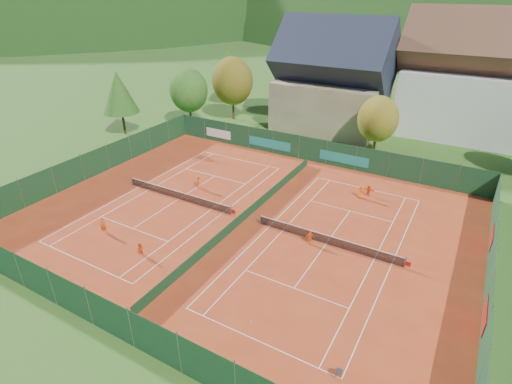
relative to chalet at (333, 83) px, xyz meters
The scene contains 28 objects.
ground 30.87m from the chalet, 84.29° to the right, with size 600.00×600.00×0.00m, color #2D571B.
clay_pad 30.87m from the chalet, 84.29° to the right, with size 40.00×32.00×0.01m, color #A33418.
court_markings_left 31.12m from the chalet, 99.46° to the right, with size 11.03×23.83×0.00m.
court_markings_right 32.63m from the chalet, 69.86° to the right, with size 11.03×23.83×0.00m.
tennis_net_left 31.00m from the chalet, 99.17° to the right, with size 13.30×0.10×1.02m.
tennis_net_right 32.59m from the chalet, 69.60° to the right, with size 13.30×0.10×1.02m.
court_divider 30.77m from the chalet, 84.29° to the right, with size 0.03×28.80×1.00m.
fence_north 15.14m from the chalet, 79.70° to the right, with size 40.00×0.10×3.00m.
fence_south 46.38m from the chalet, 86.27° to the right, with size 40.00×0.04×3.00m.
fence_west 34.86m from the chalet, 119.54° to the right, with size 0.04×32.00×3.00m.
fence_east 38.11m from the chalet, 52.48° to the right, with size 0.09×32.00×3.00m.
chalet is the anchor object (origin of this frame).
hotel_block_a 19.94m from the chalet, 17.53° to the left, with size 21.60×11.00×17.25m.
tree_west_front 21.51m from the chalet, 152.24° to the right, with size 5.72×5.72×8.69m.
tree_west_mid 15.53m from the chalet, 165.07° to the right, with size 6.44×6.44×9.78m.
tree_west_back 21.38m from the chalet, 169.22° to the left, with size 5.60×5.60×10.00m.
tree_center 12.19m from the chalet, 41.63° to the right, with size 5.01×5.01×7.60m.
tree_west_side 30.81m from the chalet, 144.25° to the right, with size 5.04×5.04×9.00m.
mountain_backdrop 211.04m from the chalet, 81.19° to the left, with size 820.00×530.00×242.00m.
ball_hopper 45.48m from the chalet, 68.79° to the right, with size 0.34×0.34×0.80m.
loose_ball_0 38.88m from the chalet, 100.30° to the right, with size 0.07×0.07×0.07m, color #CCD833.
loose_ball_1 42.48m from the chalet, 76.31° to the right, with size 0.07×0.07×0.07m, color #CCD833.
player_left_near 39.11m from the chalet, 100.01° to the right, with size 0.56×0.37×1.53m, color #D64E13.
player_left_mid 39.47m from the chalet, 92.14° to the right, with size 0.58×0.45×1.20m, color #F34F15.
player_left_far 27.99m from the chalet, 99.82° to the right, with size 1.01×0.58×1.56m, color #DB5F13.
player_right_near 32.78m from the chalet, 72.37° to the right, with size 0.76×0.32×1.30m, color #FD5F16.
player_right_far_a 24.02m from the chalet, 61.67° to the right, with size 0.70×0.46×1.43m, color orange.
player_right_far_b 23.55m from the chalet, 59.30° to the right, with size 1.17×0.37×1.26m, color #F65115.
Camera 1 is at (16.73, -27.19, 19.56)m, focal length 28.00 mm.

